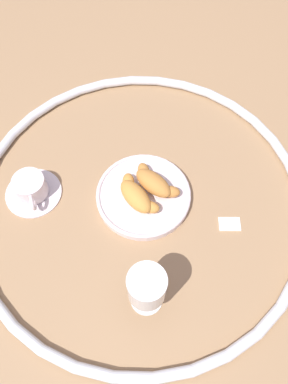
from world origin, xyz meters
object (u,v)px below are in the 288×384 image
(croissant_small, at_px, (154,183))
(coffee_cup_near, at_px, (31,189))
(pastry_plate, at_px, (144,196))
(croissant_large, at_px, (136,195))
(sugar_packet, at_px, (230,224))
(juice_glass_left, at_px, (147,288))

(croissant_small, height_order, coffee_cup_near, croissant_small)
(pastry_plate, bearing_deg, croissant_small, 79.00)
(croissant_large, relative_size, croissant_small, 0.98)
(pastry_plate, relative_size, coffee_cup_near, 1.67)
(sugar_packet, bearing_deg, croissant_small, 153.37)
(pastry_plate, xyz_separation_m, sugar_packet, (0.20, 0.08, -0.01))
(coffee_cup_near, xyz_separation_m, sugar_packet, (0.41, 0.24, -0.02))
(croissant_large, height_order, juice_glass_left, juice_glass_left)
(pastry_plate, relative_size, juice_glass_left, 1.62)
(coffee_cup_near, bearing_deg, sugar_packet, 31.11)
(croissant_small, relative_size, sugar_packet, 2.74)
(croissant_large, xyz_separation_m, juice_glass_left, (0.17, -0.16, 0.05))
(pastry_plate, distance_m, croissant_large, 0.04)
(croissant_large, height_order, coffee_cup_near, croissant_large)
(pastry_plate, distance_m, sugar_packet, 0.21)
(pastry_plate, bearing_deg, juice_glass_left, -47.80)
(croissant_large, xyz_separation_m, croissant_small, (0.01, 0.05, 0.00))
(croissant_small, xyz_separation_m, coffee_cup_near, (-0.22, -0.20, -0.02))
(croissant_large, distance_m, croissant_small, 0.05)
(juice_glass_left, bearing_deg, croissant_small, 126.83)
(croissant_large, xyz_separation_m, coffee_cup_near, (-0.20, -0.14, -0.02))
(croissant_large, bearing_deg, coffee_cup_near, -144.99)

